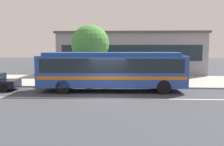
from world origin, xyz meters
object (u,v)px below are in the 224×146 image
(pedestrian_waiting_near_sign, at_px, (101,73))
(street_tree_near_stop, at_px, (90,44))
(transit_bus, at_px, (112,69))
(pedestrian_walking_along_curb, at_px, (118,73))

(pedestrian_waiting_near_sign, distance_m, street_tree_near_stop, 3.68)
(transit_bus, bearing_deg, pedestrian_waiting_near_sign, 116.70)
(pedestrian_waiting_near_sign, height_order, street_tree_near_stop, street_tree_near_stop)
(pedestrian_waiting_near_sign, relative_size, street_tree_near_stop, 0.33)
(pedestrian_waiting_near_sign, height_order, pedestrian_walking_along_curb, pedestrian_waiting_near_sign)
(transit_bus, relative_size, pedestrian_waiting_near_sign, 6.24)
(transit_bus, bearing_deg, street_tree_near_stop, 116.95)
(pedestrian_walking_along_curb, bearing_deg, pedestrian_waiting_near_sign, -169.16)
(transit_bus, distance_m, street_tree_near_stop, 5.31)
(transit_bus, distance_m, pedestrian_walking_along_curb, 2.34)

